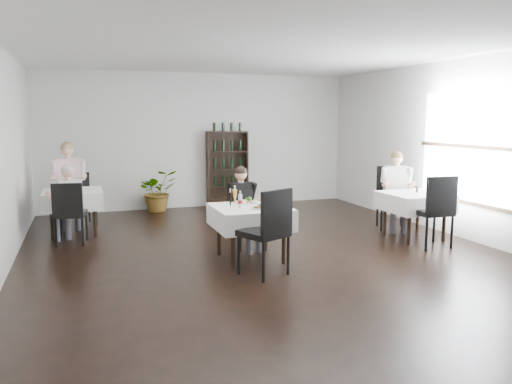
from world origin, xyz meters
The scene contains 24 objects.
room_shell centered at (0.00, 0.00, 1.50)m, with size 9.00×9.00×9.00m.
window_right centered at (3.48, 0.00, 1.50)m, with size 0.06×2.30×1.85m.
wine_shelf centered at (0.60, 4.31, 0.85)m, with size 0.90×0.28×1.75m.
main_table centered at (-0.30, 0.00, 0.62)m, with size 1.03×1.03×0.77m.
left_table centered at (-2.70, 2.50, 0.62)m, with size 0.98×0.98×0.77m.
right_table centered at (2.70, 0.30, 0.62)m, with size 0.98×0.98×0.77m.
potted_tree centered at (-1.01, 4.16, 0.46)m, with size 0.82×0.71×0.91m, color #205A1E.
main_chair_far centered at (-0.16, 0.69, 0.50)m, with size 0.43×0.44×0.87m.
main_chair_near centered at (-0.33, -0.81, 0.65)m, with size 0.69×0.69×1.14m.
left_chair_far centered at (-2.58, 3.33, 0.56)m, with size 0.56×0.57×0.98m.
left_chair_near centered at (-2.75, 1.71, 0.58)m, with size 0.53×0.53×1.01m.
right_chair_far centered at (2.83, 1.15, 0.64)m, with size 0.68×0.68×1.13m.
right_chair_near centered at (2.62, -0.32, 0.65)m, with size 0.55×0.55×1.14m.
diner_main centered at (-0.24, 0.51, 0.75)m, with size 0.56×0.59×1.29m.
diner_left_far centered at (-2.77, 3.11, 0.92)m, with size 0.61×0.62×1.58m.
diner_left_near centered at (-2.77, 1.84, 0.75)m, with size 0.58×0.61×1.29m.
diner_right_far centered at (2.77, 0.92, 0.83)m, with size 0.64×0.67×1.43m.
plate_far centered at (-0.27, 0.27, 0.79)m, with size 0.32×0.32×0.09m.
plate_near centered at (-0.24, -0.20, 0.79)m, with size 0.28×0.28×0.07m.
pilsner_dark centered at (-0.60, -0.02, 0.88)m, with size 0.06×0.06×0.28m.
pilsner_lager centered at (-0.48, 0.14, 0.89)m, with size 0.07×0.07×0.29m.
coke_bottle centered at (-0.46, -0.02, 0.87)m, with size 0.06×0.06×0.24m.
napkin_cutlery centered at (-0.01, -0.20, 0.78)m, with size 0.19×0.18×0.02m.
pepper_mill centered at (2.78, 0.35, 0.82)m, with size 0.04×0.04×0.10m, color black.
Camera 1 is at (-2.51, -6.58, 2.01)m, focal length 35.00 mm.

